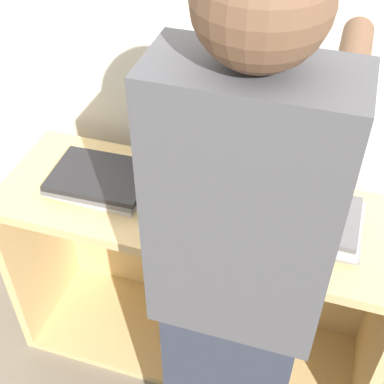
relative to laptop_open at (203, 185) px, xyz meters
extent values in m
cube|color=silver|center=(0.00, 0.29, 0.36)|extent=(8.00, 0.05, 2.40)
cube|color=tan|center=(0.00, -0.05, -0.07)|extent=(1.35, 0.46, 0.04)
cube|color=tan|center=(0.00, -0.05, -0.83)|extent=(1.35, 0.46, 0.04)
cube|color=tan|center=(-0.66, -0.05, -0.45)|extent=(0.04, 0.46, 0.72)
cube|color=tan|center=(0.66, -0.05, -0.45)|extent=(0.04, 0.46, 0.72)
cube|color=tan|center=(0.00, 0.17, -0.45)|extent=(1.28, 0.04, 0.72)
cube|color=#333338|center=(0.00, -0.05, -0.04)|extent=(0.32, 0.23, 0.02)
cube|color=gray|center=(0.00, -0.04, -0.03)|extent=(0.26, 0.13, 0.00)
cube|color=#333338|center=(0.00, 0.10, 0.08)|extent=(0.32, 0.07, 0.22)
cube|color=black|center=(0.00, 0.09, 0.08)|extent=(0.28, 0.05, 0.20)
cube|color=#B7B7BC|center=(-0.34, -0.05, -0.04)|extent=(0.32, 0.24, 0.02)
cube|color=slate|center=(-0.35, -0.05, -0.02)|extent=(0.32, 0.24, 0.02)
cube|color=#232326|center=(-0.34, -0.05, 0.00)|extent=(0.33, 0.24, 0.02)
cube|color=gray|center=(0.35, -0.05, -0.04)|extent=(0.33, 0.24, 0.02)
cube|color=#B7B7BC|center=(0.35, -0.05, -0.02)|extent=(0.32, 0.23, 0.02)
cube|color=#B7B7BC|center=(0.35, -0.04, 0.00)|extent=(0.33, 0.24, 0.02)
cube|color=slate|center=(0.34, -0.05, 0.01)|extent=(0.32, 0.23, 0.02)
cube|color=#4C4C51|center=(0.22, -0.45, 0.36)|extent=(0.40, 0.20, 0.68)
cylinder|color=brown|center=(0.06, -0.19, 0.59)|extent=(0.07, 0.32, 0.07)
cylinder|color=brown|center=(0.38, -0.19, 0.59)|extent=(0.07, 0.32, 0.07)
camera|label=1|loc=(0.35, -1.26, 1.14)|focal=50.00mm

